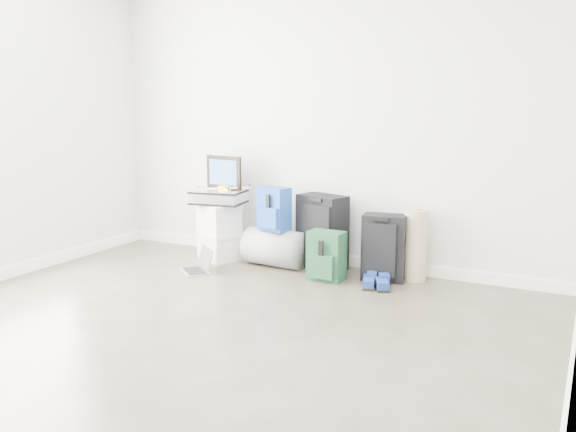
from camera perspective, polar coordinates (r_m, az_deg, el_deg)
The scene contains 14 objects.
ground at distance 3.84m, azimuth -12.36°, elevation -12.96°, with size 5.00×5.00×0.00m, color #373128.
room_envelope at distance 3.55m, azimuth -13.32°, elevation 13.59°, with size 4.52×5.02×2.71m.
boxes_stack at distance 5.95m, azimuth -6.44°, elevation -1.47°, with size 0.48×0.44×0.55m.
briefcase at distance 5.88m, azimuth -6.51°, elevation 1.79°, with size 0.48×0.35×0.14m, color #B2B2B7.
painting at distance 5.94m, azimuth -6.04°, elevation 4.09°, with size 0.42×0.09×0.32m.
drone at distance 5.81m, azimuth -5.98°, elevation 2.60°, with size 0.39×0.39×0.05m.
duffel_bag at distance 5.70m, azimuth -1.20°, elevation -2.99°, with size 0.35×0.35×0.56m, color gray.
blue_backpack at distance 5.60m, azimuth -1.36°, elevation 0.60°, with size 0.32×0.26×0.40m.
large_suitcase at distance 5.61m, azimuth 3.17°, elevation -1.50°, with size 0.49×0.39×0.68m.
green_backpack at distance 5.26m, azimuth 3.57°, elevation -3.83°, with size 0.32×0.24×0.43m.
carry_on at distance 5.29m, azimuth 8.93°, elevation -2.95°, with size 0.39×0.29×0.57m.
shoes at distance 5.13m, azimuth 8.14°, elevation -6.24°, with size 0.29×0.26×0.08m.
rolled_rug at distance 5.34m, azimuth 11.80°, elevation -2.69°, with size 0.20×0.20×0.62m, color tan.
laptop at distance 5.60m, azimuth -8.37°, elevation -4.65°, with size 0.38×0.37×0.22m.
Camera 1 is at (2.28, -2.69, 1.53)m, focal length 38.00 mm.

